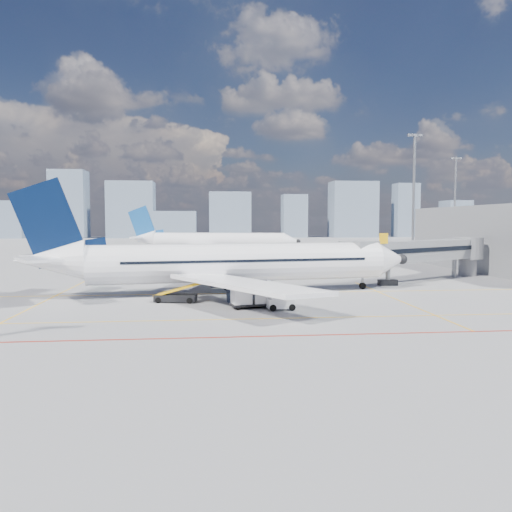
{
  "coord_description": "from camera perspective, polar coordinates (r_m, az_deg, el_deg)",
  "views": [
    {
      "loc": [
        -4.48,
        -44.51,
        7.66
      ],
      "look_at": [
        0.67,
        7.55,
        4.0
      ],
      "focal_mm": 35.0,
      "sensor_mm": 36.0,
      "label": 1
    }
  ],
  "objects": [
    {
      "name": "ground",
      "position": [
        45.39,
        0.1,
        -5.71
      ],
      "size": [
        420.0,
        420.0,
        0.0
      ],
      "primitive_type": "plane",
      "color": "gray",
      "rests_on": "ground"
    },
    {
      "name": "apron_markings",
      "position": [
        41.5,
        -0.15,
        -6.63
      ],
      "size": [
        90.0,
        35.12,
        0.01
      ],
      "color": "#FFB60D",
      "rests_on": "ground"
    },
    {
      "name": "jet_bridge",
      "position": [
        67.61,
        18.82,
        0.46
      ],
      "size": [
        23.55,
        15.78,
        6.3
      ],
      "color": "gray",
      "rests_on": "ground"
    },
    {
      "name": "terminal_block",
      "position": [
        83.39,
        26.57,
        1.75
      ],
      "size": [
        10.0,
        42.0,
        10.0
      ],
      "color": "gray",
      "rests_on": "ground"
    },
    {
      "name": "floodlight_mast_ne",
      "position": [
        108.36,
        17.58,
        6.95
      ],
      "size": [
        3.2,
        0.61,
        25.45
      ],
      "color": "slate",
      "rests_on": "ground"
    },
    {
      "name": "floodlight_mast_far",
      "position": [
        151.51,
        21.78,
        5.96
      ],
      "size": [
        3.2,
        0.61,
        25.45
      ],
      "color": "slate",
      "rests_on": "ground"
    },
    {
      "name": "distant_skyline",
      "position": [
        234.55,
        -5.55,
        4.98
      ],
      "size": [
        249.4,
        15.04,
        30.56
      ],
      "color": "slate",
      "rests_on": "ground"
    },
    {
      "name": "main_aircraft",
      "position": [
        52.48,
        -3.72,
        -0.86
      ],
      "size": [
        41.79,
        36.29,
        12.24
      ],
      "rotation": [
        0.0,
        0.0,
        0.13
      ],
      "color": "white",
      "rests_on": "ground"
    },
    {
      "name": "second_aircraft",
      "position": [
        109.68,
        -5.12,
        1.67
      ],
      "size": [
        37.93,
        32.66,
        11.19
      ],
      "rotation": [
        0.0,
        0.0,
        -0.22
      ],
      "color": "white",
      "rests_on": "ground"
    },
    {
      "name": "baggage_tug",
      "position": [
        43.26,
        2.71,
        -5.17
      ],
      "size": [
        2.4,
        1.56,
        1.6
      ],
      "rotation": [
        0.0,
        0.0,
        0.08
      ],
      "color": "white",
      "rests_on": "ground"
    },
    {
      "name": "cargo_dolly",
      "position": [
        44.11,
        -0.54,
        -4.55
      ],
      "size": [
        3.93,
        2.36,
        2.01
      ],
      "rotation": [
        0.0,
        0.0,
        0.21
      ],
      "color": "black",
      "rests_on": "ground"
    },
    {
      "name": "belt_loader",
      "position": [
        47.81,
        -9.02,
        -4.55
      ],
      "size": [
        5.71,
        2.24,
        2.29
      ],
      "rotation": [
        0.0,
        0.0,
        -0.18
      ],
      "color": "black",
      "rests_on": "ground"
    },
    {
      "name": "ramp_worker",
      "position": [
        44.27,
        4.36,
        -4.74
      ],
      "size": [
        0.47,
        0.7,
        1.88
      ],
      "primitive_type": "imported",
      "rotation": [
        0.0,
        0.0,
        1.6
      ],
      "color": "yellow",
      "rests_on": "ground"
    }
  ]
}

